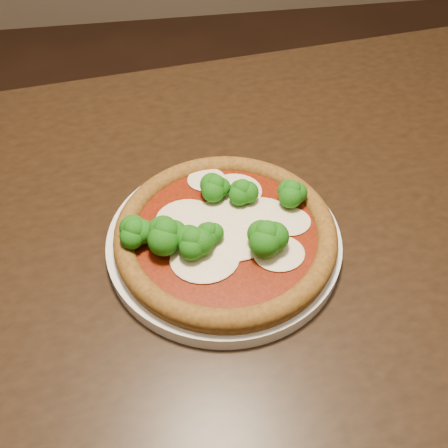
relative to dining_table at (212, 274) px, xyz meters
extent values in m
plane|color=black|center=(0.10, 0.17, -0.65)|extent=(4.00, 4.00, 0.00)
cube|color=black|center=(0.00, 0.00, 0.08)|extent=(1.31, 0.93, 0.04)
cylinder|color=black|center=(0.52, 0.41, -0.30)|extent=(0.06, 0.06, 0.71)
cylinder|color=white|center=(0.01, -0.03, 0.11)|extent=(0.28, 0.28, 0.02)
cylinder|color=brown|center=(0.01, -0.04, 0.12)|extent=(0.26, 0.26, 0.01)
torus|color=brown|center=(0.01, -0.04, 0.13)|extent=(0.26, 0.26, 0.02)
cylinder|color=maroon|center=(0.01, -0.04, 0.13)|extent=(0.22, 0.22, 0.00)
ellipsoid|color=#FAE9C7|center=(0.09, -0.03, 0.13)|extent=(0.05, 0.05, 0.00)
ellipsoid|color=#FAE9C7|center=(0.00, 0.05, 0.13)|extent=(0.05, 0.05, 0.00)
ellipsoid|color=#FAE9C7|center=(0.06, -0.03, 0.13)|extent=(0.09, 0.08, 0.01)
ellipsoid|color=#FAE9C7|center=(-0.02, -0.07, 0.13)|extent=(0.08, 0.07, 0.01)
ellipsoid|color=#FAE9C7|center=(0.02, -0.03, 0.13)|extent=(0.11, 0.10, 0.01)
ellipsoid|color=#FAE9C7|center=(0.03, 0.03, 0.13)|extent=(0.07, 0.07, 0.01)
ellipsoid|color=#FAE9C7|center=(-0.03, -0.01, 0.13)|extent=(0.08, 0.07, 0.01)
ellipsoid|color=#FAE9C7|center=(0.07, -0.08, 0.13)|extent=(0.06, 0.05, 0.00)
ellipsoid|color=#FAE9C7|center=(-0.05, -0.04, 0.13)|extent=(0.06, 0.05, 0.00)
ellipsoid|color=#207F14|center=(0.05, -0.07, 0.16)|extent=(0.05, 0.05, 0.04)
ellipsoid|color=#207F14|center=(-0.09, -0.04, 0.15)|extent=(0.04, 0.04, 0.04)
ellipsoid|color=#207F14|center=(-0.05, -0.05, 0.16)|extent=(0.05, 0.05, 0.04)
ellipsoid|color=#207F14|center=(-0.01, -0.05, 0.15)|extent=(0.03, 0.03, 0.03)
ellipsoid|color=#207F14|center=(-0.02, -0.06, 0.15)|extent=(0.03, 0.03, 0.03)
ellipsoid|color=#207F14|center=(0.01, 0.02, 0.15)|extent=(0.04, 0.04, 0.03)
ellipsoid|color=#207F14|center=(0.04, 0.01, 0.15)|extent=(0.04, 0.04, 0.03)
ellipsoid|color=#207F14|center=(-0.03, -0.06, 0.15)|extent=(0.04, 0.04, 0.04)
ellipsoid|color=#207F14|center=(0.10, 0.00, 0.15)|extent=(0.04, 0.04, 0.03)
camera|label=1|loc=(-0.05, -0.42, 0.57)|focal=40.00mm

